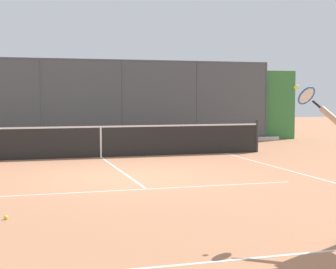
{
  "coord_description": "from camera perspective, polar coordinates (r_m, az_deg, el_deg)",
  "views": [
    {
      "loc": [
        2.53,
        11.76,
        1.87
      ],
      "look_at": [
        -0.62,
        0.98,
        1.05
      ],
      "focal_mm": 56.44,
      "sensor_mm": 36.0,
      "label": 1
    }
  ],
  "objects": [
    {
      "name": "fence_backdrop",
      "position": [
        21.11,
        -9.42,
        3.04
      ],
      "size": [
        18.48,
        1.37,
        3.29
      ],
      "color": "#474C51",
      "rests_on": "ground"
    },
    {
      "name": "tennis_net",
      "position": [
        16.24,
        -7.27,
        -0.72
      ],
      "size": [
        10.55,
        0.09,
        1.07
      ],
      "color": "#2D2D2D",
      "rests_on": "ground"
    },
    {
      "name": "court_line_markings",
      "position": [
        10.42,
        -1.99,
        -6.15
      ],
      "size": [
        8.21,
        10.55,
        0.01
      ],
      "color": "white",
      "rests_on": "ground"
    },
    {
      "name": "ground_plane",
      "position": [
        12.18,
        -4.12,
        -4.67
      ],
      "size": [
        60.0,
        60.0,
        0.0
      ],
      "primitive_type": "plane",
      "color": "#B27551"
    },
    {
      "name": "tennis_ball_near_net",
      "position": [
        8.46,
        -17.11,
        -8.55
      ],
      "size": [
        0.07,
        0.07,
        0.07
      ],
      "primitive_type": "sphere",
      "color": "#D6E042",
      "rests_on": "ground"
    }
  ]
}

